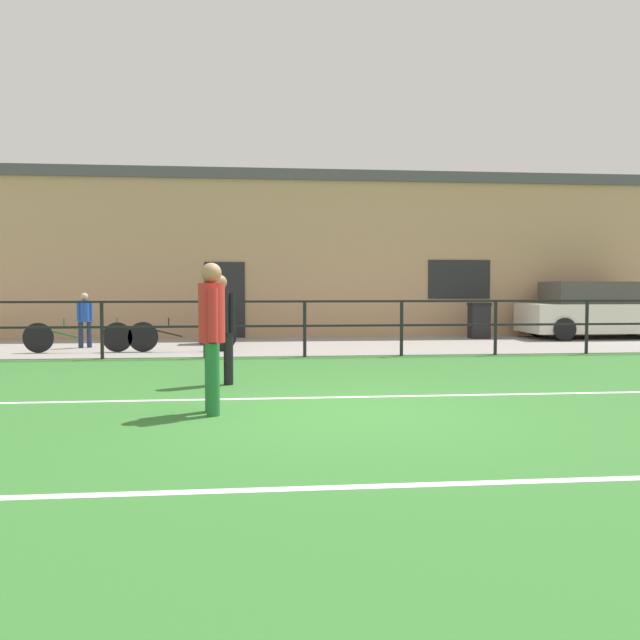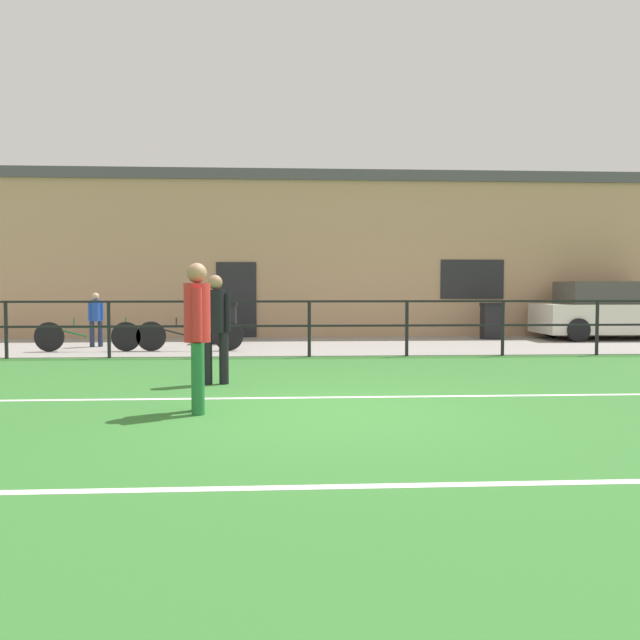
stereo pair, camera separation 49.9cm
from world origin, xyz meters
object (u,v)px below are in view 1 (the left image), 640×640
at_px(parked_car_red, 598,311).
at_px(player_goalkeeper, 220,323).
at_px(bicycle_parked_1, 78,337).
at_px(trash_bin_1, 479,320).
at_px(player_striker, 212,328).
at_px(bicycle_parked_0, 182,336).
at_px(trash_bin_0, 214,323).
at_px(spectator_child, 85,317).

bearing_deg(parked_car_red, player_goalkeeper, -142.65).
relative_size(parked_car_red, bicycle_parked_1, 1.85).
xyz_separation_m(parked_car_red, trash_bin_1, (-3.28, 0.21, -0.24)).
bearing_deg(trash_bin_1, player_goalkeeper, -130.42).
height_order(parked_car_red, trash_bin_1, parked_car_red).
relative_size(player_striker, trash_bin_1, 1.75).
bearing_deg(bicycle_parked_1, parked_car_red, 11.47).
relative_size(bicycle_parked_0, trash_bin_1, 2.40).
xyz_separation_m(player_striker, trash_bin_0, (-0.50, 9.01, -0.43)).
height_order(player_goalkeeper, parked_car_red, player_goalkeeper).
xyz_separation_m(bicycle_parked_0, trash_bin_1, (7.65, 2.87, 0.15)).
bearing_deg(bicycle_parked_0, spectator_child, 154.07).
height_order(player_goalkeeper, trash_bin_0, player_goalkeeper).
bearing_deg(trash_bin_0, bicycle_parked_1, -144.95).
distance_m(player_striker, trash_bin_1, 11.94).
height_order(player_striker, spectator_child, player_striker).
bearing_deg(parked_car_red, trash_bin_1, 176.36).
bearing_deg(spectator_child, player_striker, 93.15).
bearing_deg(bicycle_parked_1, player_striker, -65.28).
xyz_separation_m(parked_car_red, trash_bin_0, (-10.37, -0.73, -0.22)).
height_order(player_striker, parked_car_red, player_striker).
bearing_deg(trash_bin_1, bicycle_parked_1, -163.74).
relative_size(parked_car_red, trash_bin_0, 4.13).
bearing_deg(trash_bin_0, player_goalkeeper, -85.94).
xyz_separation_m(player_goalkeeper, bicycle_parked_0, (-1.05, 4.88, -0.55)).
height_order(bicycle_parked_0, bicycle_parked_1, bicycle_parked_0).
xyz_separation_m(spectator_child, parked_car_red, (13.26, 1.53, 0.01)).
bearing_deg(trash_bin_0, parked_car_red, 4.01).
bearing_deg(trash_bin_0, spectator_child, -164.38).
distance_m(trash_bin_0, trash_bin_1, 7.15).
distance_m(spectator_child, trash_bin_0, 3.00).
xyz_separation_m(trash_bin_0, trash_bin_1, (7.09, 0.94, -0.02)).
bearing_deg(bicycle_parked_1, trash_bin_1, 16.26).
relative_size(player_striker, trash_bin_0, 1.66).
relative_size(player_goalkeeper, spectator_child, 1.26).
bearing_deg(player_goalkeeper, parked_car_red, -146.31).
xyz_separation_m(player_goalkeeper, trash_bin_0, (-0.48, 6.82, -0.37)).
bearing_deg(spectator_child, parked_car_red, 167.35).
height_order(player_striker, bicycle_parked_1, player_striker).
relative_size(bicycle_parked_0, bicycle_parked_1, 1.02).
height_order(player_striker, bicycle_parked_0, player_striker).
relative_size(spectator_child, trash_bin_0, 1.24).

